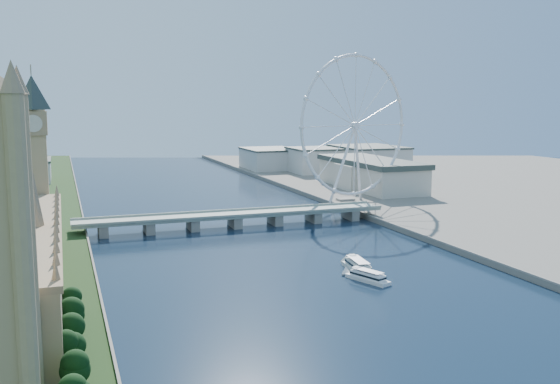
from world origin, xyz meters
name	(u,v)px	position (x,y,z in m)	size (l,w,h in m)	color
parliament_range	(32,259)	(-128.00, 170.00, 18.48)	(24.00, 200.00, 70.00)	tan
big_ben	(35,137)	(-128.00, 278.00, 66.57)	(20.02, 20.02, 110.00)	tan
westminster_bridge	(235,218)	(0.00, 300.00, 6.63)	(220.00, 22.00, 9.50)	gray
london_eye	(355,126)	(119.98, 355.08, 67.52)	(113.60, 39.12, 124.30)	silver
county_hall	(370,191)	(175.00, 430.00, 0.00)	(54.00, 144.00, 35.00)	beige
city_skyline	(207,166)	(39.22, 560.08, 16.96)	(505.00, 280.00, 32.00)	beige
tour_boat_near	(358,272)	(28.82, 163.95, 0.00)	(8.19, 31.94, 7.08)	silver
tour_boat_far	(368,281)	(25.57, 146.71, 0.00)	(6.95, 27.34, 6.02)	white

